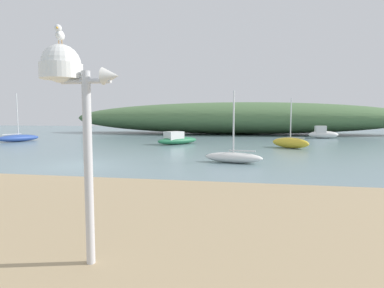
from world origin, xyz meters
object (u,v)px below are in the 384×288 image
sailboat_far_right (290,143)px  sailboat_east_reach (18,138)px  motorboat_mid_channel (323,134)px  seagull_on_radar (60,34)px  sailboat_centre_water (233,157)px  mast_structure (68,82)px  motorboat_by_sandbar (177,139)px

sailboat_far_right → sailboat_east_reach: (-23.90, 1.73, -0.06)m
motorboat_mid_channel → seagull_on_radar: bearing=-107.9°
sailboat_far_right → motorboat_mid_channel: size_ratio=1.18×
sailboat_centre_water → motorboat_mid_channel: sailboat_centre_water is taller
mast_structure → motorboat_mid_channel: 32.83m
motorboat_by_sandbar → seagull_on_radar: bearing=-80.8°
motorboat_by_sandbar → sailboat_centre_water: sailboat_centre_water is taller
motorboat_by_sandbar → sailboat_centre_water: size_ratio=1.11×
seagull_on_radar → motorboat_mid_channel: (10.09, 31.20, -2.87)m
sailboat_east_reach → sailboat_centre_water: bearing=-26.0°
sailboat_far_right → sailboat_centre_water: sailboat_far_right is taller
sailboat_east_reach → sailboat_centre_water: size_ratio=1.24×
motorboat_by_sandbar → sailboat_far_right: (8.88, -1.63, -0.01)m
mast_structure → motorboat_mid_channel: (10.01, 31.19, -2.23)m
seagull_on_radar → sailboat_centre_water: bearing=81.5°
motorboat_by_sandbar → sailboat_east_reach: size_ratio=0.89×
mast_structure → sailboat_far_right: bearing=74.9°
sailboat_east_reach → motorboat_mid_channel: (28.57, 9.72, 0.17)m
mast_structure → motorboat_mid_channel: mast_structure is taller
mast_structure → sailboat_east_reach: bearing=130.8°
sailboat_east_reach → sailboat_centre_water: (20.22, -9.88, -0.05)m
motorboat_by_sandbar → motorboat_mid_channel: bearing=35.9°
sailboat_far_right → sailboat_east_reach: bearing=175.9°
mast_structure → seagull_on_radar: 0.65m
sailboat_far_right → motorboat_mid_channel: bearing=67.8°
motorboat_by_sandbar → sailboat_centre_water: bearing=-62.0°
sailboat_far_right → mast_structure: bearing=-105.1°
sailboat_east_reach → sailboat_centre_water: sailboat_east_reach is taller
sailboat_east_reach → motorboat_mid_channel: 30.18m
mast_structure → sailboat_far_right: 20.59m
sailboat_east_reach → motorboat_mid_channel: bearing=18.8°
motorboat_by_sandbar → sailboat_far_right: size_ratio=1.08×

